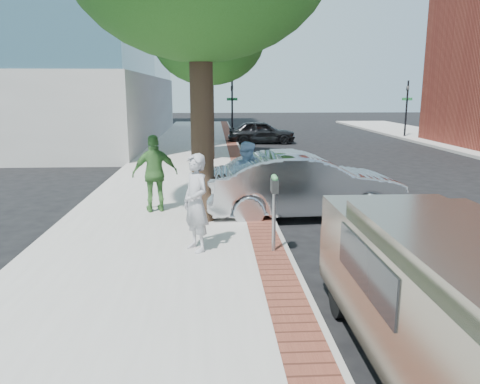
{
  "coord_description": "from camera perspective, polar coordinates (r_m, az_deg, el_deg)",
  "views": [
    {
      "loc": [
        -0.35,
        -8.83,
        3.14
      ],
      "look_at": [
        0.16,
        0.1,
        1.2
      ],
      "focal_mm": 35.0,
      "sensor_mm": 36.0,
      "label": 1
    }
  ],
  "objects": [
    {
      "name": "ground",
      "position": [
        9.38,
        -0.97,
        -7.32
      ],
      "size": [
        120.0,
        120.0,
        0.0
      ],
      "primitive_type": "plane",
      "color": "black",
      "rests_on": "ground"
    },
    {
      "name": "sidewalk",
      "position": [
        17.15,
        -7.07,
        1.86
      ],
      "size": [
        5.0,
        60.0,
        0.15
      ],
      "primitive_type": "cube",
      "color": "#9E9991",
      "rests_on": "ground"
    },
    {
      "name": "brick_strip",
      "position": [
        17.12,
        0.29,
        2.21
      ],
      "size": [
        0.6,
        60.0,
        0.01
      ],
      "primitive_type": "cube",
      "color": "brown",
      "rests_on": "sidewalk"
    },
    {
      "name": "curb",
      "position": [
        17.16,
        1.46,
        1.96
      ],
      "size": [
        0.1,
        60.0,
        0.15
      ],
      "primitive_type": "cube",
      "color": "gray",
      "rests_on": "ground"
    },
    {
      "name": "office_base",
      "position": [
        33.35,
        -25.91,
        9.08
      ],
      "size": [
        18.2,
        22.2,
        4.0
      ],
      "primitive_type": "cube",
      "color": "gray",
      "rests_on": "ground"
    },
    {
      "name": "signal_near",
      "position": [
        30.87,
        -0.96,
        10.6
      ],
      "size": [
        0.7,
        0.15,
        3.8
      ],
      "color": "black",
      "rests_on": "ground"
    },
    {
      "name": "signal_far",
      "position": [
        33.41,
        19.66,
        10.03
      ],
      "size": [
        0.7,
        0.15,
        3.8
      ],
      "color": "black",
      "rests_on": "ground"
    },
    {
      "name": "tree_far",
      "position": [
        20.94,
        -3.86,
        18.14
      ],
      "size": [
        4.8,
        4.8,
        7.14
      ],
      "color": "black",
      "rests_on": "sidewalk"
    },
    {
      "name": "parking_meter",
      "position": [
        8.71,
        4.2,
        -0.63
      ],
      "size": [
        0.12,
        0.32,
        1.47
      ],
      "color": "gray",
      "rests_on": "sidewalk"
    },
    {
      "name": "person_gray",
      "position": [
        8.82,
        -5.4,
        -1.33
      ],
      "size": [
        0.74,
        0.81,
        1.86
      ],
      "primitive_type": "imported",
      "rotation": [
        0.0,
        0.0,
        -1.0
      ],
      "color": "#9E9EA2",
      "rests_on": "sidewalk"
    },
    {
      "name": "person_officer",
      "position": [
        11.54,
        0.74,
        1.77
      ],
      "size": [
        1.09,
        1.02,
        1.79
      ],
      "primitive_type": "imported",
      "rotation": [
        0.0,
        0.0,
        2.61
      ],
      "color": "#8EB2DB",
      "rests_on": "sidewalk"
    },
    {
      "name": "person_green",
      "position": [
        11.87,
        -10.31,
        2.23
      ],
      "size": [
        1.21,
        0.74,
        1.93
      ],
      "primitive_type": "imported",
      "rotation": [
        0.0,
        0.0,
        3.39
      ],
      "color": "#437C38",
      "rests_on": "sidewalk"
    },
    {
      "name": "sedan_silver",
      "position": [
        11.86,
        7.8,
        0.84
      ],
      "size": [
        5.06,
        2.02,
        1.64
      ],
      "primitive_type": "imported",
      "rotation": [
        0.0,
        0.0,
        1.63
      ],
      "color": "#A7A9AE",
      "rests_on": "ground"
    },
    {
      "name": "bg_car",
      "position": [
        28.57,
        2.65,
        7.32
      ],
      "size": [
        4.12,
        1.8,
        1.38
      ],
      "primitive_type": "imported",
      "rotation": [
        0.0,
        0.0,
        1.53
      ],
      "color": "black",
      "rests_on": "ground"
    },
    {
      "name": "van",
      "position": [
        5.8,
        23.58,
        -11.03
      ],
      "size": [
        1.85,
        4.73,
        1.74
      ],
      "rotation": [
        0.0,
        0.0,
        -0.0
      ],
      "color": "gray",
      "rests_on": "ground"
    }
  ]
}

